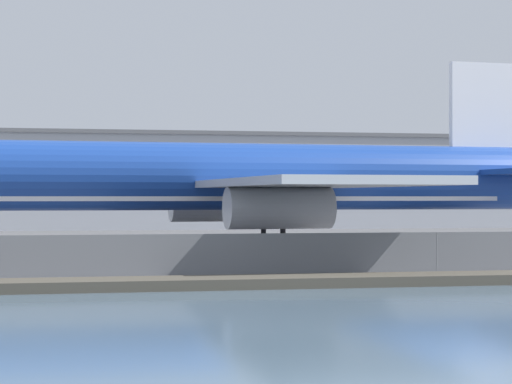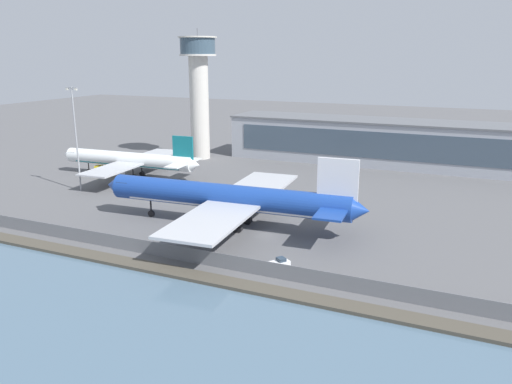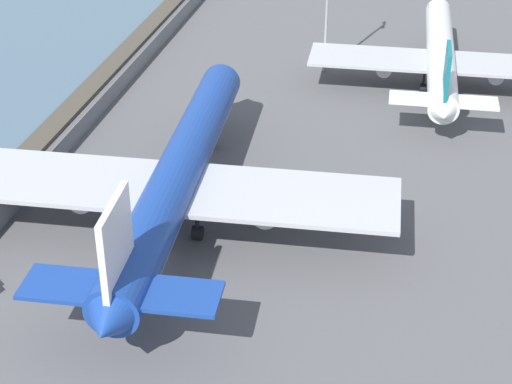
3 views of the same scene
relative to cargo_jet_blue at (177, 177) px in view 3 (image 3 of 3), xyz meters
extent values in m
plane|color=#565659|center=(7.53, -1.52, -5.47)|extent=(500.00, 500.00, 0.00)
cylinder|color=#193D93|center=(-0.82, -0.05, 0.20)|extent=(46.57, 7.62, 4.63)
cone|color=#193D93|center=(-25.23, -1.63, 0.20)|extent=(3.29, 4.59, 4.40)
cone|color=#193D93|center=(23.59, 1.53, 0.20)|extent=(3.28, 4.36, 4.17)
cube|color=#232D3D|center=(-22.10, -1.43, 0.78)|extent=(2.80, 4.10, 1.39)
cube|color=silver|center=(-0.82, -0.05, -1.07)|extent=(39.57, 6.24, 0.83)
cube|color=#B7BABF|center=(2.21, -11.01, -0.38)|extent=(11.62, 22.87, 0.46)
cube|color=#B7BABF|center=(0.78, 11.20, -0.38)|extent=(11.62, 22.87, 0.46)
cylinder|color=#B7BABF|center=(0.71, -9.32, -1.88)|extent=(6.64, 2.96, 2.55)
cylinder|color=#B7BABF|center=(-0.50, 9.33, -1.88)|extent=(6.64, 2.96, 2.55)
cube|color=silver|center=(19.54, 1.26, 4.84)|extent=(6.98, 1.00, 7.88)
cube|color=#193D93|center=(19.80, -2.81, 0.55)|extent=(5.15, 8.44, 0.37)
cube|color=#193D93|center=(19.28, 5.34, 0.55)|extent=(5.15, 8.44, 0.37)
cylinder|color=black|center=(-17.01, -1.10, -3.47)|extent=(0.32, 0.32, 2.71)
cylinder|color=black|center=(-17.01, -1.10, -4.83)|extent=(1.33, 0.59, 1.30)
cylinder|color=black|center=(2.58, -2.27, -3.47)|extent=(0.37, 0.37, 2.71)
cylinder|color=black|center=(2.58, -2.27, -4.83)|extent=(1.56, 1.14, 1.49)
cylinder|color=black|center=(2.26, 2.58, -3.47)|extent=(0.37, 0.37, 2.71)
cylinder|color=black|center=(2.26, 2.58, -4.83)|extent=(1.56, 1.14, 1.49)
cylinder|color=white|center=(-42.12, 24.66, -0.85)|extent=(37.05, 5.75, 3.78)
cone|color=white|center=(-61.58, 23.62, -0.85)|extent=(2.64, 3.71, 3.59)
cone|color=white|center=(-22.66, 25.71, -0.85)|extent=(2.63, 3.53, 3.40)
cube|color=#232D3D|center=(-59.07, 23.76, -0.38)|extent=(2.25, 3.32, 1.13)
cube|color=#14707A|center=(-42.12, 24.66, -1.89)|extent=(31.48, 4.69, 0.68)
cube|color=#B7BABF|center=(-39.80, 15.92, -1.32)|extent=(9.05, 18.12, 0.38)
cube|color=#B7BABF|center=(-40.75, 33.61, -1.32)|extent=(9.05, 18.12, 0.38)
cylinder|color=#B7BABF|center=(-40.98, 17.27, -2.55)|extent=(5.27, 2.35, 2.08)
cylinder|color=#B7BABF|center=(-41.78, 32.13, -2.55)|extent=(5.27, 2.35, 2.08)
cube|color=#14707A|center=(-25.90, 25.53, 2.93)|extent=(5.55, 0.75, 6.42)
cube|color=white|center=(-25.73, 22.29, -0.56)|extent=(4.03, 6.68, 0.30)
cube|color=white|center=(-26.08, 28.78, -0.56)|extent=(4.03, 6.68, 0.30)
cylinder|color=black|center=(-55.02, 23.97, -3.84)|extent=(0.26, 0.26, 2.21)
cylinder|color=black|center=(-55.02, 23.97, -4.95)|extent=(1.08, 0.47, 1.06)
cylinder|color=black|center=(-39.43, 22.82, -3.84)|extent=(0.30, 0.30, 2.21)
cylinder|color=black|center=(-39.43, 22.82, -4.95)|extent=(1.26, 0.91, 1.22)
cylinder|color=black|center=(-39.64, 26.78, -3.84)|extent=(0.30, 0.30, 2.21)
cylinder|color=black|center=(-39.64, 26.78, -4.95)|extent=(1.26, 0.91, 1.22)
cube|color=yellow|center=(-49.82, 24.48, -4.21)|extent=(5.60, 3.69, 2.07)
cube|color=#283847|center=(-48.10, 25.08, -3.82)|extent=(1.74, 2.26, 0.83)
cube|color=orange|center=(-49.82, 24.48, -3.07)|extent=(0.82, 1.16, 0.16)
cylinder|color=black|center=(-48.60, 25.89, -5.05)|extent=(0.87, 0.48, 0.84)
cylinder|color=black|center=(-47.99, 24.13, -5.05)|extent=(0.87, 0.48, 0.84)
cylinder|color=black|center=(-51.65, 24.83, -5.05)|extent=(0.87, 0.48, 0.84)
cylinder|color=black|center=(-51.04, 23.07, -5.05)|extent=(0.87, 0.48, 0.84)
camera|label=1|loc=(-12.69, -68.10, -1.21)|focal=70.00mm
camera|label=2|loc=(39.64, -78.52, 25.28)|focal=35.00mm
camera|label=3|loc=(71.02, 23.83, 42.38)|focal=60.00mm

